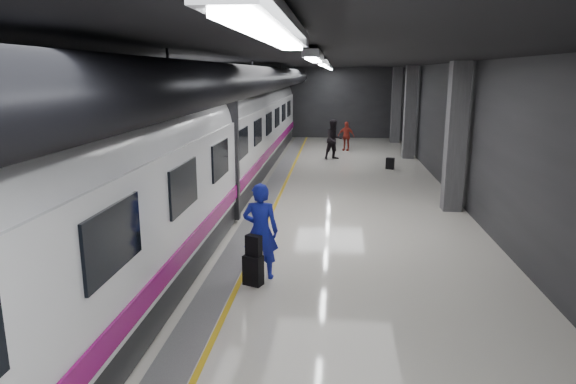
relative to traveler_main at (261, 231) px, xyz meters
name	(u,v)px	position (x,y,z in m)	size (l,w,h in m)	color
ground	(300,224)	(0.55, 3.91, -1.00)	(40.00, 40.00, 0.00)	beige
platform_hall	(293,95)	(0.26, 4.86, 2.53)	(10.02, 40.02, 4.51)	black
train	(184,150)	(-2.70, 3.90, 1.07)	(3.05, 38.00, 4.05)	black
traveler_main	(261,231)	(0.00, 0.00, 0.00)	(0.73, 0.48, 2.01)	#1718AD
suitcase_main	(253,270)	(-0.10, -0.40, -0.70)	(0.38, 0.24, 0.61)	black
shoulder_bag	(254,245)	(-0.09, -0.38, -0.18)	(0.31, 0.17, 0.42)	black
traveler_far_a	(334,139)	(1.42, 15.21, -0.03)	(0.95, 0.74, 1.95)	black
traveler_far_b	(346,136)	(2.07, 18.19, -0.22)	(0.92, 0.38, 1.57)	maroon
suitcase_far	(390,163)	(3.92, 12.73, -0.75)	(0.34, 0.22, 0.51)	black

